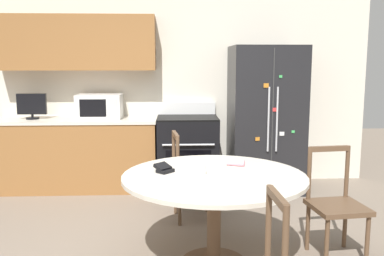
{
  "coord_description": "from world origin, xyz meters",
  "views": [
    {
      "loc": [
        0.01,
        -3.07,
        1.6
      ],
      "look_at": [
        0.2,
        1.15,
        0.95
      ],
      "focal_mm": 40.0,
      "sensor_mm": 36.0,
      "label": 1
    }
  ],
  "objects_px": {
    "countertop_tv": "(32,105)",
    "dining_chair_far": "(191,178)",
    "candle_glass": "(201,170)",
    "wallet": "(164,169)",
    "refrigerator": "(265,119)",
    "oven_range": "(187,152)",
    "microwave": "(100,106)",
    "dining_chair_right": "(336,205)"
  },
  "relations": [
    {
      "from": "candle_glass",
      "to": "wallet",
      "type": "height_order",
      "value": "candle_glass"
    },
    {
      "from": "dining_chair_far",
      "to": "countertop_tv",
      "type": "bearing_deg",
      "value": -126.68
    },
    {
      "from": "countertop_tv",
      "to": "wallet",
      "type": "height_order",
      "value": "countertop_tv"
    },
    {
      "from": "countertop_tv",
      "to": "dining_chair_right",
      "type": "bearing_deg",
      "value": -33.43
    },
    {
      "from": "candle_glass",
      "to": "wallet",
      "type": "relative_size",
      "value": 0.46
    },
    {
      "from": "microwave",
      "to": "dining_chair_right",
      "type": "distance_m",
      "value": 3.13
    },
    {
      "from": "candle_glass",
      "to": "oven_range",
      "type": "bearing_deg",
      "value": 90.91
    },
    {
      "from": "oven_range",
      "to": "microwave",
      "type": "bearing_deg",
      "value": 176.72
    },
    {
      "from": "countertop_tv",
      "to": "dining_chair_far",
      "type": "distance_m",
      "value": 2.33
    },
    {
      "from": "dining_chair_right",
      "to": "candle_glass",
      "type": "bearing_deg",
      "value": -2.16
    },
    {
      "from": "refrigerator",
      "to": "wallet",
      "type": "bearing_deg",
      "value": -122.23
    },
    {
      "from": "countertop_tv",
      "to": "candle_glass",
      "type": "height_order",
      "value": "countertop_tv"
    },
    {
      "from": "dining_chair_far",
      "to": "wallet",
      "type": "distance_m",
      "value": 1.01
    },
    {
      "from": "refrigerator",
      "to": "oven_range",
      "type": "distance_m",
      "value": 1.07
    },
    {
      "from": "microwave",
      "to": "candle_glass",
      "type": "bearing_deg",
      "value": -62.33
    },
    {
      "from": "countertop_tv",
      "to": "microwave",
      "type": "bearing_deg",
      "value": 2.41
    },
    {
      "from": "countertop_tv",
      "to": "dining_chair_right",
      "type": "distance_m",
      "value": 3.75
    },
    {
      "from": "dining_chair_right",
      "to": "dining_chair_far",
      "type": "relative_size",
      "value": 1.0
    },
    {
      "from": "countertop_tv",
      "to": "refrigerator",
      "type": "bearing_deg",
      "value": -1.88
    },
    {
      "from": "refrigerator",
      "to": "countertop_tv",
      "type": "xyz_separation_m",
      "value": [
        -2.91,
        0.1,
        0.17
      ]
    },
    {
      "from": "dining_chair_right",
      "to": "refrigerator",
      "type": "bearing_deg",
      "value": -91.63
    },
    {
      "from": "microwave",
      "to": "countertop_tv",
      "type": "bearing_deg",
      "value": -177.59
    },
    {
      "from": "candle_glass",
      "to": "wallet",
      "type": "bearing_deg",
      "value": 163.53
    },
    {
      "from": "refrigerator",
      "to": "candle_glass",
      "type": "xyz_separation_m",
      "value": [
        -0.94,
        -2.04,
        -0.13
      ]
    },
    {
      "from": "refrigerator",
      "to": "dining_chair_far",
      "type": "relative_size",
      "value": 1.99
    },
    {
      "from": "refrigerator",
      "to": "dining_chair_far",
      "type": "xyz_separation_m",
      "value": [
        -0.97,
        -1.03,
        -0.46
      ]
    },
    {
      "from": "countertop_tv",
      "to": "dining_chair_far",
      "type": "xyz_separation_m",
      "value": [
        1.93,
        -1.13,
        -0.64
      ]
    },
    {
      "from": "candle_glass",
      "to": "countertop_tv",
      "type": "bearing_deg",
      "value": 132.65
    },
    {
      "from": "oven_range",
      "to": "microwave",
      "type": "distance_m",
      "value": 1.25
    },
    {
      "from": "oven_range",
      "to": "dining_chair_far",
      "type": "height_order",
      "value": "oven_range"
    },
    {
      "from": "oven_range",
      "to": "candle_glass",
      "type": "xyz_separation_m",
      "value": [
        0.03,
        -2.1,
        0.3
      ]
    },
    {
      "from": "candle_glass",
      "to": "wallet",
      "type": "distance_m",
      "value": 0.3
    },
    {
      "from": "dining_chair_far",
      "to": "wallet",
      "type": "bearing_deg",
      "value": -21.97
    },
    {
      "from": "refrigerator",
      "to": "countertop_tv",
      "type": "relative_size",
      "value": 5.06
    },
    {
      "from": "dining_chair_right",
      "to": "candle_glass",
      "type": "xyz_separation_m",
      "value": [
        -1.12,
        -0.09,
        0.33
      ]
    },
    {
      "from": "refrigerator",
      "to": "microwave",
      "type": "distance_m",
      "value": 2.09
    },
    {
      "from": "microwave",
      "to": "countertop_tv",
      "type": "relative_size",
      "value": 1.54
    },
    {
      "from": "oven_range",
      "to": "dining_chair_right",
      "type": "height_order",
      "value": "oven_range"
    },
    {
      "from": "countertop_tv",
      "to": "dining_chair_right",
      "type": "relative_size",
      "value": 0.39
    },
    {
      "from": "refrigerator",
      "to": "countertop_tv",
      "type": "bearing_deg",
      "value": 178.12
    },
    {
      "from": "dining_chair_right",
      "to": "dining_chair_far",
      "type": "distance_m",
      "value": 1.47
    },
    {
      "from": "countertop_tv",
      "to": "dining_chair_far",
      "type": "bearing_deg",
      "value": -30.32
    }
  ]
}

